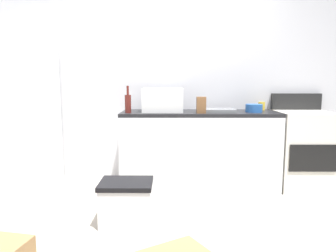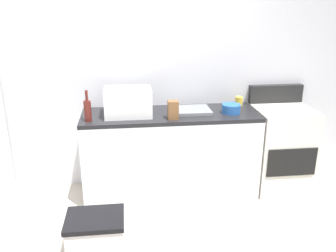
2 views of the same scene
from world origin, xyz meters
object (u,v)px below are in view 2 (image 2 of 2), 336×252
(mixing_bowl, at_px, (231,109))
(storage_bin, at_px, (96,237))
(knife_block, at_px, (173,110))
(microwave, at_px, (128,102))
(stove_oven, at_px, (280,147))
(wine_bottle, at_px, (88,110))
(coffee_mug, at_px, (239,101))

(mixing_bowl, distance_m, storage_bin, 1.80)
(storage_bin, bearing_deg, knife_block, 48.15)
(microwave, xyz_separation_m, mixing_bowl, (1.04, -0.05, -0.09))
(stove_oven, distance_m, mixing_bowl, 0.77)
(microwave, relative_size, wine_bottle, 1.53)
(coffee_mug, distance_m, storage_bin, 2.05)
(microwave, xyz_separation_m, wine_bottle, (-0.38, -0.14, -0.03))
(mixing_bowl, bearing_deg, knife_block, -168.55)
(storage_bin, bearing_deg, stove_oven, 27.39)
(wine_bottle, distance_m, knife_block, 0.81)
(knife_block, relative_size, storage_bin, 0.39)
(microwave, bearing_deg, mixing_bowl, -2.50)
(stove_oven, bearing_deg, microwave, -179.13)
(wine_bottle, xyz_separation_m, coffee_mug, (1.58, 0.34, -0.06))
(wine_bottle, height_order, coffee_mug, wine_bottle)
(stove_oven, distance_m, storage_bin, 2.21)
(wine_bottle, relative_size, mixing_bowl, 1.58)
(knife_block, height_order, mixing_bowl, knife_block)
(storage_bin, bearing_deg, microwave, 73.02)
(microwave, distance_m, storage_bin, 1.33)
(stove_oven, distance_m, microwave, 1.74)
(wine_bottle, height_order, knife_block, wine_bottle)
(coffee_mug, bearing_deg, stove_oven, -20.90)
(coffee_mug, xyz_separation_m, mixing_bowl, (-0.16, -0.24, -0.00))
(microwave, relative_size, mixing_bowl, 2.42)
(microwave, bearing_deg, knife_block, -21.64)
(microwave, xyz_separation_m, knife_block, (0.43, -0.17, -0.05))
(knife_block, bearing_deg, stove_oven, 9.10)
(knife_block, height_order, storage_bin, knife_block)
(microwave, distance_m, wine_bottle, 0.41)
(coffee_mug, distance_m, mixing_bowl, 0.29)
(wine_bottle, distance_m, storage_bin, 1.18)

